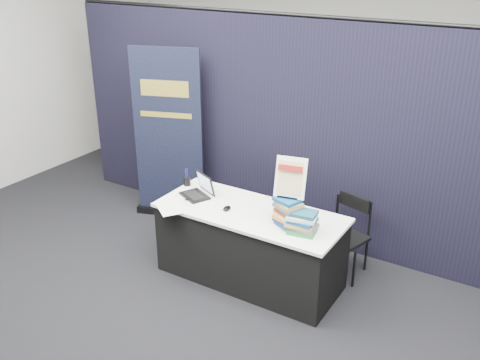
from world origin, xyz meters
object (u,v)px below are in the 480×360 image
object	(u,v)px
book_stack_short	(302,222)
display_table	(250,245)
laptop	(197,190)
info_sign	(290,178)
stacking_chair	(347,233)
book_stack_tall	(288,212)
pullup_banner	(169,145)

from	to	relation	value
book_stack_short	display_table	bearing A→B (deg)	169.18
laptop	info_sign	distance (m)	1.13
display_table	laptop	size ratio (longest dim) A/B	5.09
stacking_chair	info_sign	bearing A→B (deg)	-99.84
book_stack_tall	book_stack_short	size ratio (longest dim) A/B	1.10
display_table	book_stack_short	world-z (taller)	book_stack_short
pullup_banner	stacking_chair	world-z (taller)	pullup_banner
book_stack_short	stacking_chair	xyz separation A→B (m)	(0.16, 0.72, -0.41)
book_stack_tall	info_sign	bearing A→B (deg)	90.00
book_stack_tall	pullup_banner	world-z (taller)	pullup_banner
display_table	info_sign	distance (m)	0.93
laptop	book_stack_short	xyz separation A→B (m)	(1.21, -0.13, 0.05)
book_stack_tall	stacking_chair	world-z (taller)	book_stack_tall
book_stack_short	pullup_banner	size ratio (longest dim) A/B	0.12
stacking_chair	book_stack_tall	bearing A→B (deg)	-98.83
pullup_banner	info_sign	bearing A→B (deg)	-40.36
display_table	pullup_banner	world-z (taller)	pullup_banner
laptop	stacking_chair	world-z (taller)	laptop
laptop	stacking_chair	bearing A→B (deg)	48.60
book_stack_tall	info_sign	world-z (taller)	info_sign
display_table	pullup_banner	distance (m)	1.75
stacking_chair	laptop	bearing A→B (deg)	-140.57
book_stack_short	stacking_chair	size ratio (longest dim) A/B	0.32
laptop	info_sign	xyz separation A→B (m)	(1.06, -0.07, 0.40)
stacking_chair	display_table	bearing A→B (deg)	-125.00
laptop	info_sign	bearing A→B (deg)	21.71
book_stack_short	info_sign	distance (m)	0.39
laptop	stacking_chair	xyz separation A→B (m)	(1.38, 0.59, -0.36)
info_sign	pullup_banner	xyz separation A→B (m)	(-1.95, 0.74, -0.30)
display_table	book_stack_tall	size ratio (longest dim) A/B	6.49
book_stack_tall	book_stack_short	xyz separation A→B (m)	(0.16, -0.03, -0.04)
info_sign	book_stack_short	bearing A→B (deg)	-32.80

